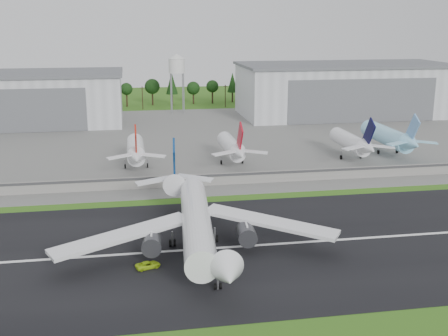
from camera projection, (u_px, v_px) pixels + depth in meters
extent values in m
plane|color=#315F16|center=(291.00, 264.00, 107.60)|extent=(600.00, 600.00, 0.00)
cube|color=black|center=(277.00, 244.00, 117.11)|extent=(320.00, 60.00, 0.10)
cube|color=white|center=(277.00, 244.00, 117.10)|extent=(220.00, 1.00, 0.02)
cube|color=slate|center=(205.00, 138.00, 221.94)|extent=(320.00, 150.00, 0.10)
cube|color=gray|center=(236.00, 178.00, 159.56)|extent=(240.00, 0.50, 3.50)
cube|color=#38383A|center=(237.00, 174.00, 158.96)|extent=(240.00, 0.12, 0.70)
cube|color=silver|center=(13.00, 100.00, 248.93)|extent=(95.00, 42.00, 22.00)
cube|color=#595B60|center=(10.00, 74.00, 245.97)|extent=(97.00, 44.00, 1.20)
cube|color=#595B60|center=(3.00, 111.00, 229.22)|extent=(66.50, 0.30, 18.04)
cube|color=silver|center=(344.00, 91.00, 274.05)|extent=(100.00, 45.00, 24.00)
cube|color=#595B60|center=(346.00, 65.00, 270.83)|extent=(102.00, 47.00, 1.20)
cube|color=#595B60|center=(363.00, 101.00, 252.95)|extent=(70.00, 0.30, 19.68)
cylinder|color=#99999E|center=(172.00, 94.00, 277.17)|extent=(0.50, 0.50, 20.00)
cylinder|color=#99999E|center=(183.00, 92.00, 283.87)|extent=(0.50, 0.50, 20.00)
cylinder|color=silver|center=(177.00, 66.00, 277.08)|extent=(8.00, 8.00, 7.00)
cone|color=silver|center=(177.00, 56.00, 275.88)|extent=(8.40, 8.40, 2.40)
cylinder|color=white|center=(196.00, 221.00, 112.76)|extent=(9.39, 44.33, 5.80)
cone|color=white|center=(228.00, 274.00, 89.36)|extent=(6.27, 6.46, 5.80)
cone|color=white|center=(174.00, 180.00, 137.27)|extent=(6.23, 9.42, 5.51)
cube|color=navy|center=(174.00, 160.00, 135.45)|extent=(1.28, 9.55, 11.13)
cube|color=white|center=(270.00, 222.00, 114.71)|extent=(26.52, 19.74, 2.65)
cylinder|color=#333338|center=(246.00, 234.00, 112.39)|extent=(4.24, 5.79, 3.80)
cube|color=white|center=(195.00, 178.00, 137.91)|extent=(9.54, 6.43, 0.98)
cube|color=white|center=(122.00, 235.00, 107.48)|extent=(27.87, 16.12, 2.65)
cylinder|color=#333338|center=(152.00, 243.00, 107.81)|extent=(4.24, 5.79, 3.80)
cube|color=white|center=(154.00, 181.00, 135.49)|extent=(9.50, 5.19, 0.98)
cube|color=#99999E|center=(201.00, 250.00, 110.17)|extent=(12.43, 30.72, 3.20)
cylinder|color=black|center=(172.00, 243.00, 115.85)|extent=(0.52, 1.53, 1.50)
imported|color=#B0DB19|center=(148.00, 265.00, 105.52)|extent=(5.20, 3.61, 1.32)
cylinder|color=white|center=(136.00, 149.00, 177.82)|extent=(5.49, 24.00, 5.49)
cone|color=white|center=(137.00, 158.00, 162.79)|extent=(5.22, 7.00, 5.22)
cube|color=#A71A0C|center=(136.00, 141.00, 162.04)|extent=(0.45, 8.59, 10.02)
cylinder|color=#99999E|center=(125.00, 164.00, 176.42)|extent=(0.32, 0.32, 3.00)
cylinder|color=#99999E|center=(147.00, 163.00, 177.57)|extent=(0.32, 0.32, 3.00)
cylinder|color=black|center=(125.00, 166.00, 176.60)|extent=(0.40, 1.40, 1.40)
cylinder|color=white|center=(231.00, 146.00, 182.89)|extent=(5.15, 24.00, 5.15)
cone|color=white|center=(240.00, 154.00, 167.86)|extent=(4.89, 7.00, 4.89)
cube|color=#AD0D1E|center=(240.00, 138.00, 167.11)|extent=(0.45, 8.59, 10.02)
cylinder|color=#99999E|center=(221.00, 160.00, 181.45)|extent=(0.32, 0.32, 3.00)
cylinder|color=#99999E|center=(242.00, 159.00, 182.59)|extent=(0.32, 0.32, 3.00)
cylinder|color=black|center=(221.00, 162.00, 181.63)|extent=(0.40, 1.40, 1.40)
cylinder|color=white|center=(349.00, 141.00, 189.54)|extent=(5.38, 24.00, 5.38)
cone|color=white|center=(369.00, 148.00, 174.52)|extent=(5.11, 7.00, 5.11)
cube|color=black|center=(369.00, 133.00, 173.77)|extent=(0.45, 8.59, 10.02)
cylinder|color=#99999E|center=(341.00, 155.00, 188.13)|extent=(0.32, 0.32, 3.00)
cylinder|color=#99999E|center=(361.00, 154.00, 189.28)|extent=(0.32, 0.32, 3.00)
cylinder|color=black|center=(341.00, 157.00, 188.31)|extent=(0.40, 1.40, 1.40)
cylinder|color=#93DDFE|center=(386.00, 136.00, 196.76)|extent=(6.22, 30.00, 6.22)
cone|color=#93DDFE|center=(412.00, 144.00, 178.87)|extent=(5.91, 7.00, 5.91)
cube|color=#699CD7|center=(413.00, 129.00, 178.12)|extent=(0.45, 8.59, 10.02)
cylinder|color=#99999E|center=(378.00, 150.00, 195.45)|extent=(0.32, 0.32, 3.00)
cylinder|color=#99999E|center=(397.00, 149.00, 196.60)|extent=(0.32, 0.32, 3.00)
cylinder|color=black|center=(378.00, 152.00, 195.63)|extent=(0.40, 1.40, 1.40)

